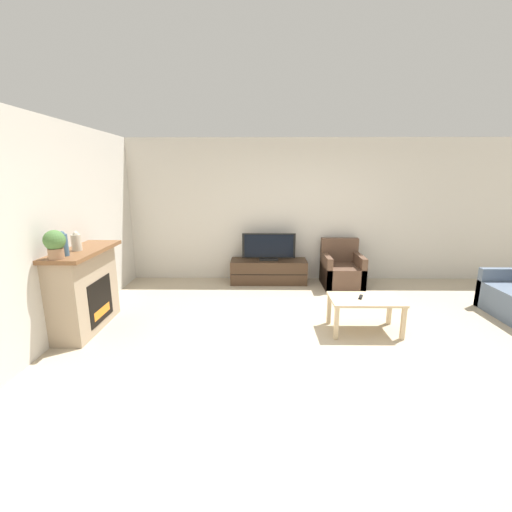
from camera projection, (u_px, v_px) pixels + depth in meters
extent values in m
plane|color=tan|center=(333.00, 337.00, 4.36)|extent=(24.00, 24.00, 0.00)
cube|color=beige|center=(308.00, 211.00, 6.60)|extent=(12.00, 0.06, 2.70)
cube|color=beige|center=(48.00, 232.00, 4.09)|extent=(0.06, 12.00, 2.70)
cube|color=tan|center=(85.00, 291.00, 4.52)|extent=(0.39, 1.15, 1.04)
cube|color=black|center=(101.00, 300.00, 4.54)|extent=(0.01, 0.63, 0.57)
cube|color=orange|center=(102.00, 311.00, 4.58)|extent=(0.01, 0.44, 0.11)
cube|color=brown|center=(82.00, 251.00, 4.39)|extent=(0.51, 1.27, 0.05)
cylinder|color=#385670|center=(63.00, 245.00, 3.99)|extent=(0.11, 0.11, 0.26)
sphere|color=#385670|center=(62.00, 234.00, 3.96)|extent=(0.06, 0.06, 0.06)
cylinder|color=beige|center=(76.00, 243.00, 4.27)|extent=(0.12, 0.12, 0.20)
sphere|color=beige|center=(75.00, 234.00, 4.25)|extent=(0.06, 0.06, 0.06)
cylinder|color=#936B4C|center=(56.00, 254.00, 3.85)|extent=(0.16, 0.16, 0.12)
sphere|color=#477038|center=(54.00, 240.00, 3.81)|extent=(0.23, 0.23, 0.23)
cube|color=#422D1E|center=(269.00, 271.00, 6.56)|extent=(1.44, 0.49, 0.45)
cube|color=black|center=(269.00, 275.00, 6.32)|extent=(1.41, 0.01, 0.01)
cube|color=black|center=(269.00, 259.00, 6.51)|extent=(0.35, 0.18, 0.04)
cube|color=black|center=(269.00, 246.00, 6.45)|extent=(1.00, 0.03, 0.47)
cube|color=black|center=(269.00, 246.00, 6.43)|extent=(0.92, 0.01, 0.43)
cube|color=brown|center=(342.00, 276.00, 6.34)|extent=(0.70, 0.76, 0.40)
cube|color=brown|center=(339.00, 250.00, 6.55)|extent=(0.70, 0.14, 0.45)
cube|color=brown|center=(326.00, 270.00, 6.32)|extent=(0.10, 0.76, 0.60)
cube|color=brown|center=(358.00, 271.00, 6.32)|extent=(0.10, 0.76, 0.60)
cube|color=#CCB289|center=(366.00, 299.00, 4.44)|extent=(0.91, 0.55, 0.03)
cube|color=#CCB289|center=(336.00, 323.00, 4.27)|extent=(0.05, 0.05, 0.43)
cube|color=#CCB289|center=(403.00, 323.00, 4.26)|extent=(0.05, 0.05, 0.43)
cube|color=#CCB289|center=(329.00, 309.00, 4.73)|extent=(0.05, 0.05, 0.43)
cube|color=#CCB289|center=(389.00, 309.00, 4.72)|extent=(0.05, 0.05, 0.43)
cube|color=black|center=(361.00, 297.00, 4.46)|extent=(0.10, 0.15, 0.02)
cube|color=slate|center=(504.00, 287.00, 5.34)|extent=(0.82, 0.11, 0.62)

